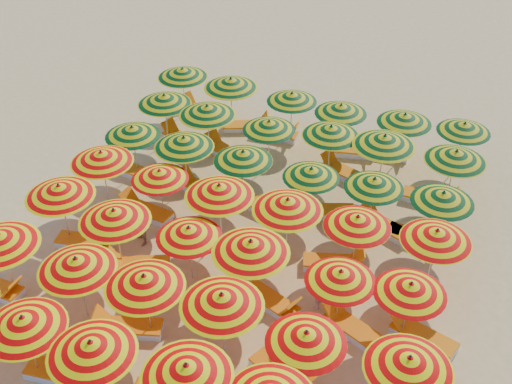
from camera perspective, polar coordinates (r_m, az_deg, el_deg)
ground at (r=19.46m, az=-0.54°, el=-4.60°), size 120.00×120.00×0.00m
umbrella_1 at (r=15.66m, az=-19.97°, el=-10.85°), size 2.57×2.57×2.08m
umbrella_2 at (r=14.67m, az=-14.44°, el=-13.24°), size 2.28×2.28×2.13m
umbrella_3 at (r=13.92m, az=-6.20°, el=-15.49°), size 2.58×2.58×2.13m
umbrella_7 at (r=16.67m, az=-15.67°, el=-6.15°), size 2.04×2.04×2.12m
umbrella_8 at (r=15.84m, az=-9.90°, el=-7.81°), size 2.42×2.42×2.13m
umbrella_9 at (r=15.15m, az=-3.06°, el=-9.56°), size 2.48×2.48×2.16m
umbrella_10 at (r=14.63m, az=4.50°, el=-12.75°), size 2.25×2.25×1.98m
umbrella_11 at (r=14.40m, az=13.46°, el=-14.55°), size 2.17×2.17×2.08m
umbrella_12 at (r=19.23m, az=-17.08°, el=0.12°), size 2.26×2.26×2.15m
umbrella_13 at (r=17.92m, az=-12.49°, el=-2.04°), size 2.50×2.50×2.13m
umbrella_14 at (r=17.34m, az=-5.99°, el=-3.57°), size 2.13×2.13×1.92m
umbrella_15 at (r=16.45m, az=-0.47°, el=-4.86°), size 2.58×2.58×2.18m
umbrella_16 at (r=16.15m, az=7.54°, el=-7.40°), size 2.02×2.02×1.91m
umbrella_17 at (r=16.14m, az=13.58°, el=-8.32°), size 2.33×2.33×1.92m
umbrella_18 at (r=20.47m, az=-13.59°, el=3.05°), size 2.11×2.11×2.10m
umbrella_19 at (r=19.67m, az=-8.56°, el=1.53°), size 2.08×2.08×1.87m
umbrella_20 at (r=18.40m, az=-3.28°, el=0.16°), size 2.20×2.20×2.16m
umbrella_21 at (r=17.88m, az=2.84°, el=-1.12°), size 2.33×2.33×2.15m
umbrella_22 at (r=17.71m, az=9.02°, el=-2.59°), size 2.19×2.19×2.00m
umbrella_23 at (r=17.63m, az=15.75°, el=-3.74°), size 2.48×2.48×2.04m
umbrella_24 at (r=21.81m, az=-10.94°, el=5.32°), size 2.13×2.13×1.96m
umbrella_25 at (r=20.78m, az=-6.43°, el=4.43°), size 2.32×2.32×2.08m
umbrella_26 at (r=20.10m, az=-1.15°, el=3.22°), size 2.48×2.48×2.00m
umbrella_27 at (r=19.60m, az=4.94°, el=1.71°), size 2.07×2.07×1.87m
umbrella_28 at (r=19.37m, az=10.47°, el=0.79°), size 2.01×2.01×1.90m
umbrella_29 at (r=19.20m, az=16.29°, el=-0.44°), size 1.92×1.92×1.95m
umbrella_30 at (r=23.41m, az=-8.15°, el=8.15°), size 2.16×2.16×2.05m
umbrella_31 at (r=22.40m, az=-4.36°, el=7.24°), size 2.43×2.43×2.13m
umbrella_32 at (r=21.83m, az=1.16°, el=5.94°), size 2.39×2.39×1.92m
umbrella_33 at (r=21.43m, az=6.68°, el=5.42°), size 2.47×2.47×2.05m
umbrella_34 at (r=20.97m, az=11.36°, el=4.50°), size 2.72×2.72×2.18m
umbrella_35 at (r=20.95m, az=17.35°, el=3.09°), size 2.09×2.09×2.06m
umbrella_36 at (r=25.22m, az=-6.55°, el=10.49°), size 2.53×2.53×2.06m
umbrella_37 at (r=24.11m, az=-2.25°, el=9.65°), size 2.67×2.67×2.16m
umbrella_38 at (r=23.56m, az=3.21°, el=8.41°), size 2.41×2.41×1.95m
umbrella_39 at (r=22.92m, az=7.56°, el=7.33°), size 2.02×2.02×1.96m
umbrella_40 at (r=22.64m, az=13.08°, el=6.38°), size 2.17×2.17×2.01m
umbrella_41 at (r=22.83m, az=18.02°, el=5.49°), size 2.19×2.19×1.92m
lounger_0 at (r=16.64m, az=-16.84°, el=-15.18°), size 1.79×0.79×0.69m
lounger_5 at (r=17.22m, az=-11.34°, el=-11.72°), size 1.83×1.08×0.69m
lounger_6 at (r=15.95m, az=2.41°, el=-16.03°), size 1.82×1.24×0.69m
lounger_7 at (r=19.95m, az=-14.85°, el=-4.31°), size 1.81×0.89×0.69m
lounger_8 at (r=18.84m, az=-10.41°, el=-6.40°), size 1.82×1.24×0.69m
lounger_9 at (r=17.52m, az=1.37°, el=-9.71°), size 1.82×1.16×0.69m
lounger_10 at (r=17.05m, az=8.61°, el=-11.95°), size 1.82×1.23×0.69m
lounger_11 at (r=17.23m, az=14.52°, el=-12.31°), size 1.83×1.05×0.69m
lounger_12 at (r=20.74m, az=-9.78°, el=-1.66°), size 1.80×0.82×0.69m
lounger_13 at (r=18.74m, az=6.98°, el=-6.26°), size 1.83×1.07×0.69m
lounger_14 at (r=22.93m, az=-11.80°, el=2.21°), size 1.81×0.87×0.69m
lounger_15 at (r=21.49m, az=-4.98°, el=0.33°), size 1.82×0.97×0.69m
lounger_16 at (r=20.73m, az=-0.01°, el=-1.05°), size 1.82×1.01×0.69m
lounger_17 at (r=20.56m, az=6.24°, el=-1.69°), size 1.83×1.15×0.69m
lounger_18 at (r=20.23m, az=11.39°, el=-3.03°), size 1.82×1.23×0.69m
lounger_19 at (r=20.02m, az=14.07°, el=-3.97°), size 1.80×0.82×0.69m
lounger_20 at (r=24.12m, az=-6.61°, el=4.65°), size 1.82×1.17×0.69m
lounger_21 at (r=23.29m, az=-2.79°, el=3.61°), size 1.82×1.24×0.69m
lounger_22 at (r=22.38m, az=7.76°, el=1.76°), size 1.82×1.19×0.69m
lounger_23 at (r=21.71m, az=15.21°, el=-0.57°), size 1.74×0.62×0.69m
lounger_24 at (r=25.89m, az=-5.15°, el=7.15°), size 1.82×1.23×0.69m
lounger_25 at (r=24.79m, az=-0.83°, el=5.88°), size 1.82×1.23×0.69m
lounger_26 at (r=24.29m, az=1.79°, el=5.15°), size 1.76×0.67×0.69m
lounger_27 at (r=23.55m, az=8.61°, el=3.61°), size 1.81×0.91×0.69m
lounger_28 at (r=23.71m, az=11.47°, el=3.50°), size 1.75×0.63×0.69m
beachgoer_a at (r=17.24m, az=5.59°, el=-8.55°), size 0.41×0.53×1.28m
beachgoer_b at (r=19.36m, az=-10.39°, el=-2.95°), size 0.83×0.81×1.35m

